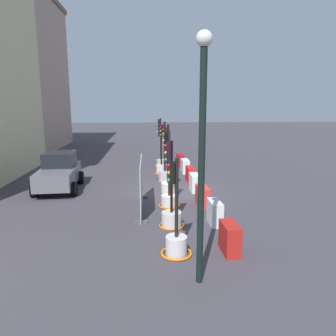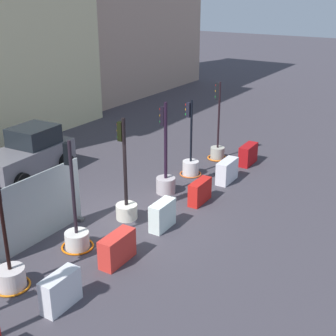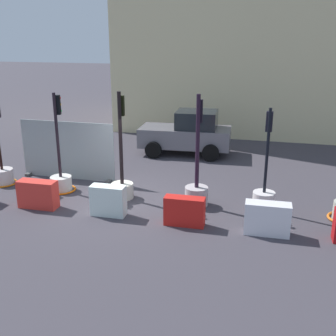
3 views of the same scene
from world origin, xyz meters
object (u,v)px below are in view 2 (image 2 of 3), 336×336
object	(u,v)px
traffic_light_4	(166,176)
traffic_light_6	(217,147)
traffic_light_3	(126,200)
car_grey_saloon	(28,153)
construction_barrier_1	(61,291)
construction_barrier_2	(117,248)
traffic_light_2	(76,232)
traffic_light_5	(190,163)
traffic_light_1	(10,270)
construction_barrier_6	(248,155)
construction_barrier_3	(162,215)
construction_barrier_4	(200,192)
construction_barrier_5	(227,171)

from	to	relation	value
traffic_light_4	traffic_light_6	xyz separation A→B (m)	(4.13, 0.04, -0.12)
traffic_light_3	traffic_light_6	world-z (taller)	traffic_light_6
traffic_light_3	traffic_light_6	distance (m)	6.48
traffic_light_3	car_grey_saloon	xyz separation A→B (m)	(0.91, 5.44, 0.27)
construction_barrier_1	construction_barrier_2	bearing A→B (deg)	1.94
traffic_light_6	car_grey_saloon	size ratio (longest dim) A/B	0.85
traffic_light_2	traffic_light_5	bearing A→B (deg)	0.32
construction_barrier_2	car_grey_saloon	world-z (taller)	car_grey_saloon
traffic_light_2	traffic_light_4	distance (m)	4.51
construction_barrier_1	traffic_light_1	bearing A→B (deg)	94.30
construction_barrier_1	construction_barrier_6	bearing A→B (deg)	0.59
traffic_light_6	car_grey_saloon	bearing A→B (deg)	136.00
construction_barrier_2	construction_barrier_3	world-z (taller)	construction_barrier_3
car_grey_saloon	traffic_light_6	bearing A→B (deg)	-44.00
traffic_light_6	construction_barrier_3	xyz separation A→B (m)	(-6.40, -1.39, -0.07)
construction_barrier_4	construction_barrier_2	bearing A→B (deg)	179.20
traffic_light_6	construction_barrier_2	bearing A→B (deg)	-170.75
traffic_light_5	construction_barrier_4	world-z (taller)	traffic_light_5
traffic_light_2	construction_barrier_3	xyz separation A→B (m)	(2.25, -1.42, -0.06)
traffic_light_6	construction_barrier_5	world-z (taller)	traffic_light_6
traffic_light_3	traffic_light_4	xyz separation A→B (m)	(2.34, 0.03, -0.00)
traffic_light_1	construction_barrier_4	bearing A→B (deg)	-13.17
traffic_light_6	construction_barrier_1	distance (m)	10.88
traffic_light_4	construction_barrier_1	distance (m)	6.80
traffic_light_5	construction_barrier_6	bearing A→B (deg)	-31.93
traffic_light_1	construction_barrier_3	world-z (taller)	traffic_light_1
traffic_light_4	construction_barrier_6	distance (m)	4.46
traffic_light_2	car_grey_saloon	distance (m)	6.18
traffic_light_6	construction_barrier_6	distance (m)	1.37
traffic_light_2	construction_barrier_6	world-z (taller)	traffic_light_2
traffic_light_5	construction_barrier_4	bearing A→B (deg)	-142.61
traffic_light_4	construction_barrier_3	xyz separation A→B (m)	(-2.26, -1.35, -0.19)
traffic_light_3	traffic_light_6	xyz separation A→B (m)	(6.47, 0.07, -0.12)
traffic_light_3	car_grey_saloon	size ratio (longest dim) A/B	0.85
construction_barrier_4	car_grey_saloon	bearing A→B (deg)	101.42
construction_barrier_3	construction_barrier_5	world-z (taller)	construction_barrier_3
traffic_light_1	construction_barrier_4	size ratio (longest dim) A/B	2.81
traffic_light_2	construction_barrier_6	distance (m)	8.87
traffic_light_1	construction_barrier_2	world-z (taller)	traffic_light_1
construction_barrier_5	traffic_light_2	bearing A→B (deg)	167.43
traffic_light_5	construction_barrier_3	distance (m)	4.46
traffic_light_3	traffic_light_6	size ratio (longest dim) A/B	1.00
construction_barrier_3	construction_barrier_4	size ratio (longest dim) A/B	0.91
traffic_light_6	construction_barrier_4	world-z (taller)	traffic_light_6
traffic_light_2	construction_barrier_2	bearing A→B (deg)	-88.70
traffic_light_2	construction_barrier_2	xyz separation A→B (m)	(0.03, -1.43, -0.08)
car_grey_saloon	traffic_light_3	bearing A→B (deg)	-99.48
traffic_light_6	construction_barrier_3	world-z (taller)	traffic_light_6
traffic_light_3	construction_barrier_2	xyz separation A→B (m)	(-2.13, -1.33, -0.21)
traffic_light_4	car_grey_saloon	bearing A→B (deg)	104.83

